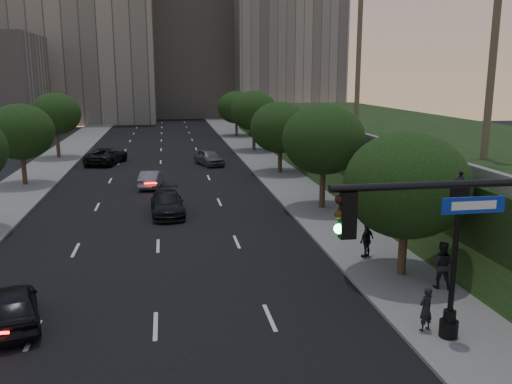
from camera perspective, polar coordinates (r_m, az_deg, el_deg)
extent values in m
cube|color=black|center=(43.36, -10.07, 0.83)|extent=(16.00, 140.00, 0.02)
cube|color=slate|center=(44.41, 3.26, 1.36)|extent=(4.50, 140.00, 0.15)
cube|color=slate|center=(44.68, -23.33, 0.43)|extent=(4.50, 140.00, 0.15)
cube|color=black|center=(46.29, 18.22, 3.62)|extent=(18.00, 90.00, 4.00)
cube|color=slate|center=(42.73, 8.21, 6.62)|extent=(0.35, 90.00, 0.70)
cube|color=gray|center=(105.80, -18.10, 15.79)|extent=(26.00, 20.00, 32.00)
cube|color=gray|center=(114.74, -7.00, 14.47)|extent=(22.00, 18.00, 26.00)
cube|color=gray|center=(111.43, 2.80, 17.19)|extent=(20.00, 22.00, 36.00)
cylinder|color=#38281C|center=(23.78, 15.20, -5.42)|extent=(0.36, 0.36, 2.86)
ellipsoid|color=black|center=(23.14, 15.56, 0.73)|extent=(5.20, 5.20, 4.42)
cylinder|color=#38281C|center=(34.63, 7.01, 0.74)|extent=(0.36, 0.36, 3.21)
ellipsoid|color=black|center=(34.17, 7.14, 5.54)|extent=(5.20, 5.20, 4.42)
cylinder|color=#38281C|center=(47.08, 2.54, 3.66)|extent=(0.36, 0.36, 2.86)
ellipsoid|color=black|center=(46.76, 2.57, 6.82)|extent=(5.20, 5.20, 4.42)
cylinder|color=#38281C|center=(60.70, -0.22, 5.79)|extent=(0.36, 0.36, 3.21)
ellipsoid|color=black|center=(60.44, -0.22, 8.54)|extent=(5.20, 5.20, 4.42)
cylinder|color=#38281C|center=(75.48, -2.07, 6.93)|extent=(0.36, 0.36, 2.86)
ellipsoid|color=black|center=(75.28, -2.08, 8.90)|extent=(5.20, 5.20, 4.42)
cylinder|color=#38281C|center=(45.40, -23.25, 2.43)|extent=(0.36, 0.36, 2.99)
ellipsoid|color=black|center=(45.06, -23.55, 5.84)|extent=(5.00, 5.00, 4.25)
cylinder|color=#38281C|center=(58.94, -20.14, 4.87)|extent=(0.36, 0.36, 3.26)
ellipsoid|color=black|center=(58.67, -20.35, 7.73)|extent=(5.00, 5.00, 4.25)
cylinder|color=#4C4233|center=(31.50, 23.77, 14.04)|extent=(0.40, 0.40, 12.00)
cylinder|color=#4C4233|center=(45.31, 10.82, 15.58)|extent=(0.40, 0.40, 14.50)
cylinder|color=black|center=(11.75, 20.41, 0.76)|extent=(5.40, 0.16, 0.16)
cube|color=black|center=(10.92, 9.64, -2.43)|extent=(0.32, 0.22, 0.95)
sphere|color=black|center=(10.78, 8.80, -0.78)|extent=(0.20, 0.20, 0.20)
sphere|color=#3F2B0A|center=(10.85, 8.75, -2.32)|extent=(0.20, 0.20, 0.20)
sphere|color=#19F24C|center=(10.93, 8.70, -3.84)|extent=(0.20, 0.20, 0.20)
cube|color=#0D2EAC|center=(12.04, 21.90, -1.28)|extent=(1.40, 0.05, 0.35)
cylinder|color=black|center=(19.18, 19.59, -13.59)|extent=(0.60, 0.60, 0.70)
cylinder|color=black|center=(18.97, 19.70, -12.22)|extent=(0.40, 0.40, 0.40)
cylinder|color=black|center=(18.27, 20.15, -6.64)|extent=(0.18, 0.18, 3.60)
cube|color=black|center=(17.74, 20.63, -0.35)|extent=(0.42, 0.42, 0.70)
cone|color=black|center=(17.64, 20.75, 1.23)|extent=(0.64, 0.64, 0.35)
sphere|color=black|center=(17.61, 20.80, 1.87)|extent=(0.14, 0.14, 0.14)
imported|color=black|center=(20.71, -24.28, -10.91)|extent=(2.72, 4.48, 1.43)
imported|color=slate|center=(42.08, -10.98, 1.35)|extent=(1.94, 4.17, 1.32)
imported|color=black|center=(54.21, -15.47, 3.69)|extent=(4.15, 6.22, 1.59)
imported|color=black|center=(33.68, -9.32, -1.23)|extent=(2.20, 4.94, 1.41)
imported|color=#505358|center=(51.78, -4.99, 3.66)|extent=(3.02, 4.77, 1.51)
imported|color=black|center=(19.12, 17.44, -11.65)|extent=(0.65, 0.55, 1.52)
imported|color=black|center=(22.83, 18.92, -7.26)|extent=(1.16, 1.07, 1.92)
imported|color=black|center=(25.69, 11.59, -4.99)|extent=(1.02, 0.87, 1.64)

